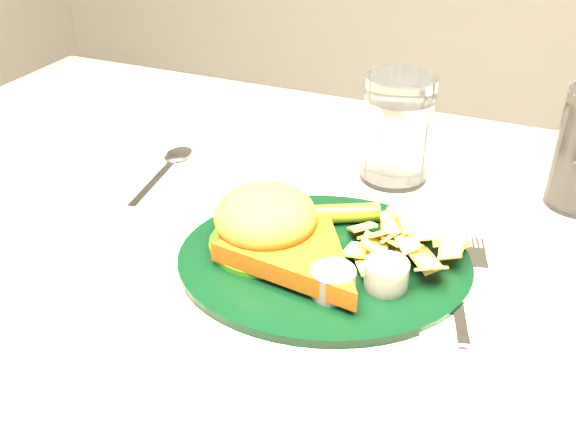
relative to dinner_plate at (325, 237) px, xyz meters
name	(u,v)px	position (x,y,z in m)	size (l,w,h in m)	color
dinner_plate	(325,237)	(0.00, 0.00, 0.00)	(0.29, 0.25, 0.07)	black
water_glass	(397,129)	(0.02, 0.21, 0.03)	(0.08, 0.08, 0.13)	white
fork_napkin	(459,296)	(0.14, 0.00, -0.03)	(0.12, 0.15, 0.01)	white
spoon	(153,182)	(-0.25, 0.07, -0.03)	(0.04, 0.16, 0.01)	silver
ramekin	(140,130)	(-0.34, 0.18, -0.02)	(0.04, 0.04, 0.02)	white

